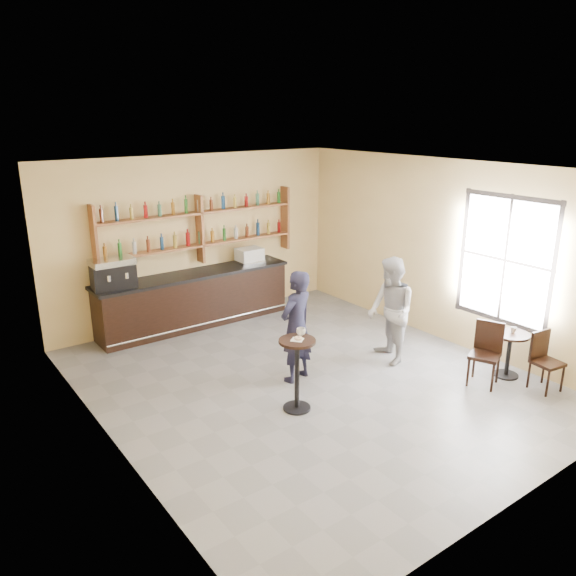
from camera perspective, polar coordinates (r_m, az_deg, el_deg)
floor at (r=8.73m, az=2.06°, el=-9.37°), size 7.00×7.00×0.00m
ceiling at (r=7.83m, az=2.32°, el=12.02°), size 7.00×7.00×0.00m
wall_back at (r=11.01m, az=-9.20°, el=4.97°), size 7.00×0.00×7.00m
wall_front at (r=5.98m, az=23.60°, el=-7.17°), size 7.00×0.00×7.00m
wall_left at (r=6.79m, az=-18.15°, el=-3.62°), size 0.00×7.00×7.00m
wall_right at (r=10.21m, az=15.56°, el=3.57°), size 0.00×7.00×7.00m
window_pane at (r=9.51m, az=21.20°, el=2.64°), size 0.00×2.00×2.00m
window_frame at (r=9.51m, az=21.18°, el=2.64°), size 0.04×1.70×2.10m
shelf_unit at (r=10.85m, az=-8.94°, el=5.94°), size 4.00×0.26×1.40m
liquor_bottles at (r=10.82m, az=-8.98°, el=6.82°), size 3.68×0.10×1.00m
bar_counter at (r=10.87m, az=-9.44°, el=-1.12°), size 3.84×0.75×1.04m
espresso_machine at (r=10.09m, az=-17.36°, el=1.46°), size 0.76×0.54×0.51m
pastry_case at (r=11.26m, az=-3.95°, el=3.30°), size 0.52×0.42×0.30m
pedestal_table at (r=7.73m, az=0.92°, el=-8.82°), size 0.52×0.52×1.03m
napkin at (r=7.52m, az=0.94°, el=-5.27°), size 0.22×0.22×0.00m
donut at (r=7.51m, az=1.05°, el=-5.12°), size 0.14×0.14×0.04m
cup_pedestal at (r=7.65m, az=1.33°, el=-4.46°), size 0.14×0.14×0.10m
man_main at (r=8.43m, az=0.85°, el=-3.93°), size 0.72×0.56×1.73m
cafe_table at (r=9.37m, az=21.48°, el=-6.32°), size 0.60×0.60×0.71m
cup_cafe at (r=9.26m, az=21.92°, el=-3.96°), size 0.13×0.13×0.09m
chair_west at (r=8.91m, az=19.36°, el=-6.44°), size 0.54×0.54×0.96m
chair_south at (r=9.11m, az=24.87°, el=-6.86°), size 0.43×0.43×0.88m
patron_second at (r=9.19m, az=10.38°, el=-2.31°), size 0.93×1.04×1.75m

